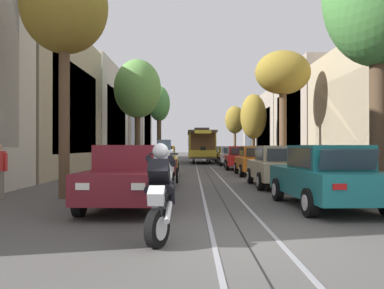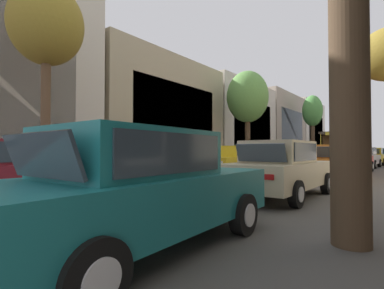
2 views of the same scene
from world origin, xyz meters
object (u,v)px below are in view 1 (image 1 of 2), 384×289
object	(u,v)px
parked_car_orange_mid_right	(253,160)
street_tree_kerb_left_second	(136,89)
parked_car_red_fourth_right	(238,158)
parked_car_teal_far_right	(219,153)
cable_car_trolley	(199,145)
motorcycle_with_rider	(159,187)
street_tree_kerb_left_near	(63,9)
parked_car_silver_fifth_right	(229,156)
parked_car_beige_second_right	(276,166)
street_tree_kerb_right_second	(281,75)
parked_car_maroon_near_left	(129,176)
pedestrian_on_left_pavement	(134,154)
parked_car_yellow_sixth_right	(224,154)
street_tree_kerb_right_fourth	(233,120)
parked_car_yellow_mid_left	(159,161)
street_tree_kerb_left_mid	(157,105)
parked_car_teal_near_right	(324,176)
street_tree_kerb_right_mid	(252,117)
parked_car_maroon_second_left	(150,166)

from	to	relation	value
parked_car_orange_mid_right	street_tree_kerb_left_second	bearing A→B (deg)	142.64
parked_car_red_fourth_right	parked_car_teal_far_right	xyz separation A→B (m)	(-0.02, 17.33, 0.00)
cable_car_trolley	motorcycle_with_rider	xyz separation A→B (m)	(-1.39, -32.19, -0.79)
street_tree_kerb_left_near	parked_car_silver_fifth_right	bearing A→B (deg)	71.39
parked_car_beige_second_right	street_tree_kerb_right_second	size ratio (longest dim) A/B	0.59
parked_car_maroon_near_left	pedestrian_on_left_pavement	distance (m)	22.45
parked_car_yellow_sixth_right	street_tree_kerb_right_fourth	xyz separation A→B (m)	(1.93, 10.21, 3.95)
parked_car_maroon_near_left	street_tree_kerb_left_second	bearing A→B (deg)	97.20
parked_car_red_fourth_right	pedestrian_on_left_pavement	distance (m)	9.49
parked_car_silver_fifth_right	street_tree_kerb_right_fourth	bearing A→B (deg)	82.63
parked_car_maroon_near_left	street_tree_kerb_right_second	distance (m)	16.71
parked_car_yellow_mid_left	motorcycle_with_rider	world-z (taller)	motorcycle_with_rider
parked_car_yellow_mid_left	parked_car_silver_fifth_right	xyz separation A→B (m)	(4.88, 11.85, 0.00)
pedestrian_on_left_pavement	street_tree_kerb_left_mid	bearing A→B (deg)	85.64
parked_car_red_fourth_right	parked_car_yellow_sixth_right	xyz separation A→B (m)	(0.04, 11.06, 0.00)
parked_car_yellow_mid_left	parked_car_teal_far_right	bearing A→B (deg)	78.18
parked_car_teal_near_right	street_tree_kerb_right_mid	bearing A→B (deg)	85.19
parked_car_beige_second_right	parked_car_silver_fifth_right	world-z (taller)	same
parked_car_orange_mid_right	parked_car_yellow_sixth_right	world-z (taller)	same
parked_car_maroon_second_left	pedestrian_on_left_pavement	bearing A→B (deg)	100.30
parked_car_teal_far_right	street_tree_kerb_left_second	distance (m)	19.32
parked_car_teal_far_right	cable_car_trolley	xyz separation A→B (m)	(-2.34, -5.58, 0.86)
parked_car_maroon_second_left	parked_car_teal_far_right	bearing A→B (deg)	80.51
street_tree_kerb_left_second	cable_car_trolley	size ratio (longest dim) A/B	0.81
street_tree_kerb_right_second	motorcycle_with_rider	world-z (taller)	street_tree_kerb_right_second
parked_car_maroon_near_left	street_tree_kerb_right_second	xyz separation A→B (m)	(7.13, 14.20, 5.16)
street_tree_kerb_right_second	cable_car_trolley	bearing A→B (deg)	107.96
parked_car_orange_mid_right	parked_car_red_fourth_right	world-z (taller)	same
motorcycle_with_rider	cable_car_trolley	bearing A→B (deg)	87.53
street_tree_kerb_left_near	cable_car_trolley	bearing A→B (deg)	80.01
parked_car_yellow_mid_left	parked_car_beige_second_right	distance (m)	7.61
parked_car_teal_near_right	parked_car_orange_mid_right	distance (m)	11.47
parked_car_maroon_second_left	parked_car_teal_near_right	distance (m)	7.51
parked_car_beige_second_right	pedestrian_on_left_pavement	size ratio (longest dim) A/B	2.70
parked_car_yellow_sixth_right	street_tree_kerb_right_mid	world-z (taller)	street_tree_kerb_right_mid
parked_car_red_fourth_right	pedestrian_on_left_pavement	bearing A→B (deg)	145.82
street_tree_kerb_left_near	street_tree_kerb_right_mid	bearing A→B (deg)	68.67
parked_car_orange_mid_right	street_tree_kerb_left_mid	distance (m)	24.73
parked_car_teal_far_right	street_tree_kerb_right_mid	distance (m)	9.26
parked_car_maroon_second_left	motorcycle_with_rider	xyz separation A→B (m)	(1.07, -9.06, 0.08)
pedestrian_on_left_pavement	parked_car_maroon_near_left	bearing A→B (deg)	-82.19
parked_car_teal_near_right	street_tree_kerb_left_near	distance (m)	8.95
parked_car_maroon_second_left	parked_car_silver_fifth_right	world-z (taller)	same
parked_car_maroon_second_left	parked_car_red_fourth_right	world-z (taller)	same
parked_car_maroon_near_left	parked_car_yellow_sixth_right	xyz separation A→B (m)	(4.84, 27.97, 0.00)
parked_car_yellow_mid_left	parked_car_red_fourth_right	world-z (taller)	same
parked_car_beige_second_right	street_tree_kerb_right_second	xyz separation A→B (m)	(2.25, 9.02, 5.16)
street_tree_kerb_right_second	street_tree_kerb_right_fourth	bearing A→B (deg)	90.87
parked_car_yellow_mid_left	parked_car_teal_near_right	bearing A→B (deg)	-65.45
parked_car_teal_far_right	parked_car_silver_fifth_right	bearing A→B (deg)	-89.99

